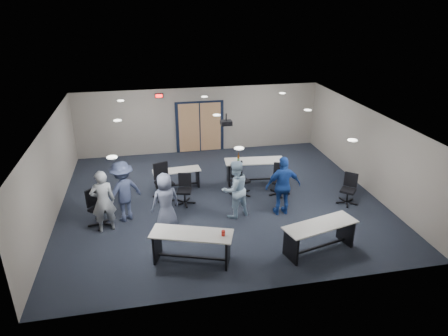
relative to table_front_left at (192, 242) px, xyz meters
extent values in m
plane|color=black|center=(1.29, 3.13, -0.55)|extent=(10.00, 10.00, 0.00)
cube|color=gray|center=(1.29, 7.63, 0.80)|extent=(10.00, 0.04, 2.70)
cube|color=gray|center=(1.29, -1.37, 0.80)|extent=(10.00, 0.04, 2.70)
cube|color=gray|center=(-3.71, 3.13, 0.80)|extent=(0.04, 9.00, 2.70)
cube|color=gray|center=(6.29, 3.13, 0.80)|extent=(0.04, 9.00, 2.70)
cube|color=silver|center=(1.29, 3.13, 2.15)|extent=(10.00, 9.00, 0.04)
cube|color=black|center=(1.29, 7.60, 0.50)|extent=(2.00, 0.06, 2.20)
cube|color=#9D7248|center=(0.84, 7.58, 0.50)|extent=(0.85, 0.04, 2.05)
cube|color=#9D7248|center=(1.74, 7.58, 0.50)|extent=(0.85, 0.04, 2.05)
cube|color=black|center=(-0.31, 7.58, 1.90)|extent=(0.32, 0.05, 0.18)
cube|color=#FF0C0C|center=(-0.31, 7.55, 1.90)|extent=(0.26, 0.02, 0.12)
cylinder|color=black|center=(1.59, 3.63, 2.03)|extent=(0.04, 0.04, 0.24)
cube|color=black|center=(1.59, 3.63, 1.85)|extent=(0.35, 0.30, 0.14)
cylinder|color=black|center=(1.59, 3.48, 1.85)|extent=(0.08, 0.03, 0.08)
cube|color=beige|center=(-0.01, 0.00, 0.24)|extent=(2.10, 1.28, 0.03)
cube|color=black|center=(-0.84, 0.29, -0.17)|extent=(0.25, 0.59, 0.77)
cube|color=black|center=(0.83, -0.29, -0.17)|extent=(0.25, 0.59, 0.77)
cube|color=black|center=(-0.01, 0.00, -0.44)|extent=(1.69, 0.63, 0.04)
cylinder|color=red|center=(0.72, -0.25, 0.32)|extent=(0.09, 0.09, 0.13)
cube|color=beige|center=(3.23, -0.20, 0.22)|extent=(2.05, 1.11, 0.03)
cube|color=black|center=(2.39, -0.42, -0.17)|extent=(0.20, 0.59, 0.76)
cube|color=black|center=(4.08, 0.01, -0.17)|extent=(0.20, 0.59, 0.76)
cube|color=black|center=(3.23, -0.20, -0.45)|extent=(1.70, 0.48, 0.04)
cube|color=beige|center=(0.00, 4.24, 0.08)|extent=(1.64, 0.64, 0.03)
cube|color=black|center=(-0.71, 4.20, -0.24)|extent=(0.08, 0.49, 0.62)
cube|color=black|center=(0.72, 4.29, -0.24)|extent=(0.08, 0.49, 0.62)
cube|color=black|center=(0.00, 4.24, -0.47)|extent=(1.43, 0.14, 0.04)
cube|color=beige|center=(2.71, 4.12, 0.26)|extent=(2.12, 0.88, 0.03)
cube|color=black|center=(1.79, 4.20, -0.15)|extent=(0.12, 0.63, 0.80)
cube|color=black|center=(3.62, 4.03, -0.15)|extent=(0.12, 0.63, 0.80)
cube|color=black|center=(2.71, 4.12, -0.44)|extent=(1.83, 0.23, 0.05)
imported|color=#8F959C|center=(-2.20, 1.90, 0.36)|extent=(0.74, 0.57, 1.82)
imported|color=slate|center=(-0.52, 1.75, 0.27)|extent=(0.92, 0.73, 1.64)
imported|color=#B1D1EB|center=(1.52, 1.98, 0.33)|extent=(1.04, 0.92, 1.77)
imported|color=#1B3F96|center=(2.94, 1.84, 0.36)|extent=(1.08, 0.47, 1.83)
imported|color=#384265|center=(-1.69, 2.40, 0.36)|extent=(1.36, 1.22, 1.83)
camera|label=1|loc=(-0.85, -8.20, 5.51)|focal=32.00mm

